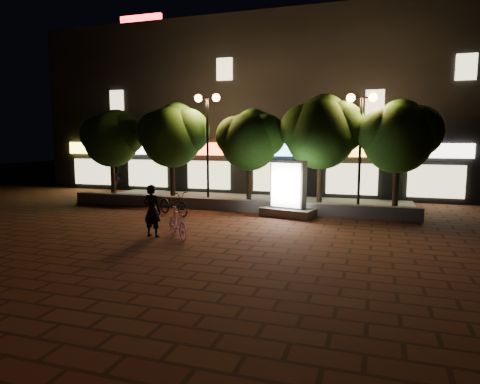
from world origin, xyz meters
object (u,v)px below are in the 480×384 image
at_px(tree_far_left, 113,137).
at_px(tree_left, 173,133).
at_px(scooter_pink, 177,223).
at_px(rider, 152,211).
at_px(scooter_parked, 174,203).
at_px(street_lamp_right, 361,121).
at_px(tree_far_right, 399,134).
at_px(ad_kiosk, 288,194).
at_px(tree_right, 322,130).
at_px(tree_mid, 250,138).
at_px(street_lamp_left, 207,121).
at_px(pedestrian, 117,180).

bearing_deg(tree_far_left, tree_left, 0.00).
bearing_deg(scooter_pink, rider, 137.30).
bearing_deg(scooter_parked, tree_far_left, 84.44).
bearing_deg(street_lamp_right, tree_far_left, 178.79).
xyz_separation_m(scooter_pink, scooter_parked, (-2.01, 3.68, 0.00)).
bearing_deg(tree_far_right, street_lamp_right, -170.39).
distance_m(ad_kiosk, scooter_parked, 4.77).
relative_size(tree_right, ad_kiosk, 2.20).
height_order(tree_right, tree_far_right, tree_right).
xyz_separation_m(tree_far_left, scooter_parked, (5.16, -3.32, -2.79)).
relative_size(tree_mid, scooter_pink, 2.69).
height_order(tree_right, street_lamp_right, tree_right).
relative_size(tree_far_right, rider, 2.78).
bearing_deg(street_lamp_left, rider, -82.94).
distance_m(tree_right, street_lamp_right, 1.70).
bearing_deg(tree_left, scooter_parked, -63.53).
height_order(tree_mid, street_lamp_left, street_lamp_left).
bearing_deg(scooter_parked, street_lamp_right, -40.04).
xyz_separation_m(scooter_pink, rider, (-0.89, -0.03, 0.35)).
relative_size(street_lamp_left, scooter_parked, 2.69).
relative_size(street_lamp_left, scooter_pink, 3.10).
height_order(tree_right, rider, tree_right).
xyz_separation_m(tree_far_right, street_lamp_left, (-8.55, -0.26, 0.66)).
bearing_deg(tree_mid, tree_right, 0.00).
relative_size(tree_mid, tree_right, 0.89).
xyz_separation_m(street_lamp_left, rider, (0.84, -6.76, -3.17)).
distance_m(ad_kiosk, pedestrian, 10.49).
bearing_deg(street_lamp_right, tree_mid, 176.96).
xyz_separation_m(tree_mid, rider, (-1.21, -7.02, -2.36)).
bearing_deg(tree_far_left, scooter_parked, -32.78).
relative_size(tree_right, pedestrian, 2.99).
distance_m(tree_far_left, rider, 9.73).
bearing_deg(tree_far_right, tree_right, 180.00).
bearing_deg(tree_far_left, street_lamp_left, -2.76).
height_order(tree_mid, tree_right, tree_right).
height_order(tree_left, street_lamp_left, street_lamp_left).
height_order(street_lamp_right, scooter_pink, street_lamp_right).
height_order(tree_left, rider, tree_left).
xyz_separation_m(tree_far_left, tree_mid, (7.50, -0.00, -0.08)).
distance_m(scooter_pink, scooter_parked, 4.19).
height_order(street_lamp_right, rider, street_lamp_right).
relative_size(tree_mid, rider, 2.63).
bearing_deg(tree_left, pedestrian, 170.06).
height_order(tree_far_right, ad_kiosk, tree_far_right).
bearing_deg(rider, tree_far_right, -133.33).
relative_size(scooter_parked, pedestrian, 1.13).
distance_m(tree_right, street_lamp_left, 5.38).
distance_m(tree_right, ad_kiosk, 3.60).
height_order(ad_kiosk, scooter_pink, ad_kiosk).
bearing_deg(scooter_parked, scooter_pink, -124.06).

